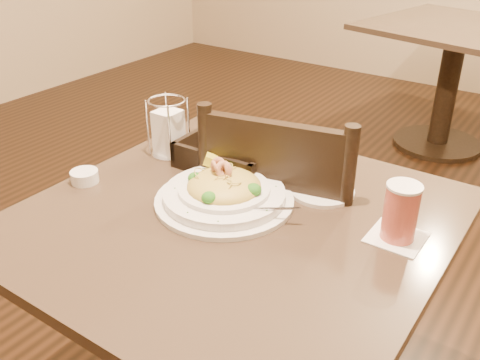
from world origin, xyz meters
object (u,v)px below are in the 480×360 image
Objects in this scene: drink_glass at (401,212)px; bread_basket at (232,156)px; main_table at (235,294)px; butter_ramekin at (85,177)px; pasta_bowl at (224,192)px; side_plate at (322,191)px; dining_chair_near at (285,240)px; napkin_caddy at (169,131)px; background_table at (451,66)px.

drink_glass is 0.50m from bread_basket.
butter_ramekin is at bearing -167.64° from main_table.
side_plate is (0.17, 0.17, -0.02)m from pasta_bowl.
bread_basket is at bearing 50.08° from butter_ramekin.
dining_chair_near is at bearing 94.27° from main_table.
main_table is 5.55× the size of napkin_caddy.
main_table is 0.33m from side_plate.
dining_chair_near is at bearing 21.39° from napkin_caddy.
drink_glass is at bearing 19.41° from main_table.
pasta_bowl is at bearing -167.01° from drink_glass.
napkin_caddy is at bearing 9.19° from dining_chair_near.
drink_glass is at bearing -10.18° from bread_basket.
background_table is 3.01× the size of pasta_bowl.
butter_ramekin is at bearing 31.79° from dining_chair_near.
side_plate reaches higher than main_table.
napkin_caddy is at bearing -174.18° from side_plate.
napkin_caddy is (-0.21, -2.18, 0.30)m from background_table.
background_table is 6.80× the size of side_plate.
main_table is 0.28m from dining_chair_near.
side_plate is at bearing -0.68° from bread_basket.
pasta_bowl is at bearing -59.62° from bread_basket.
dining_chair_near is (0.10, -2.06, -0.01)m from background_table.
bread_basket is 3.70× the size of butter_ramekin.
side_plate is (0.12, 0.20, 0.24)m from main_table.
background_table is 2.14m from bread_basket.
drink_glass reaches higher than bread_basket.
napkin_caddy is 2.34× the size of butter_ramekin.
butter_ramekin is at bearing -161.53° from pasta_bowl.
drink_glass is 0.50× the size of bread_basket.
bread_basket is at bearing 126.97° from main_table.
bread_basket is at bearing 120.38° from pasta_bowl.
background_table is 2.16m from side_plate.
butter_ramekin reaches higher than main_table.
main_table is 0.84× the size of background_table.
background_table is 15.46× the size of butter_ramekin.
main_table is 0.48m from butter_ramekin.
drink_glass is at bearing -3.36° from napkin_caddy.
drink_glass is (0.35, -0.16, 0.30)m from dining_chair_near.
background_table is 2.32m from pasta_bowl.
side_plate is 0.59m from butter_ramekin.
pasta_bowl is 5.14× the size of butter_ramekin.
butter_ramekin is at bearing -96.58° from background_table.
napkin_caddy is at bearing -95.53° from background_table.
butter_ramekin is at bearing -129.92° from bread_basket.
side_plate is (-0.22, 0.08, -0.06)m from drink_glass.
dining_chair_near is 5.73× the size of napkin_caddy.
butter_ramekin is (-0.38, -0.37, 0.25)m from dining_chair_near.
pasta_bowl is at bearing -88.27° from background_table.
background_table is at bearing 84.47° from napkin_caddy.
bread_basket is 0.38m from butter_ramekin.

